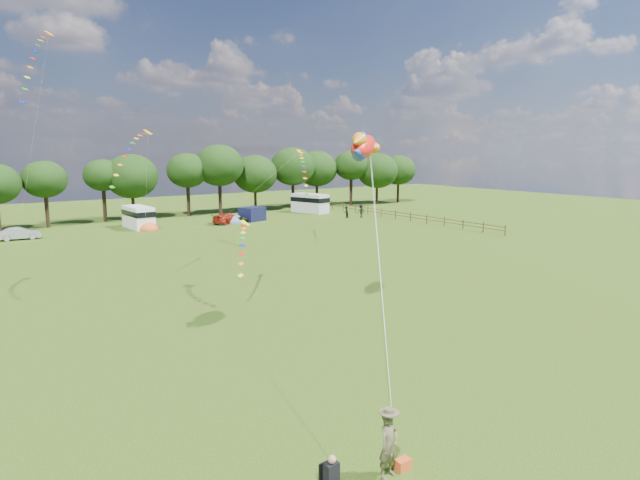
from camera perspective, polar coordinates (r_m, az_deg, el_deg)
ground_plane at (r=28.05m, az=9.46°, el=-10.36°), size 180.00×180.00×0.00m
tree_line at (r=77.63m, az=-16.79°, el=6.87°), size 102.98×10.98×10.27m
fence at (r=73.96m, az=8.83°, el=2.66°), size 0.12×33.12×1.20m
car_b at (r=65.51m, az=-29.40°, el=0.61°), size 3.84×1.56×1.34m
car_c at (r=70.58m, az=-9.74°, el=2.29°), size 4.95×3.52×1.37m
car_d at (r=71.00m, az=-9.55°, el=2.29°), size 5.07×3.77×1.26m
campervan_c at (r=69.11m, az=-18.80°, el=2.39°), size 2.66×5.60×2.68m
campervan_d at (r=81.83m, az=-1.08°, el=4.02°), size 3.94×6.29×2.86m
tent_orange at (r=67.26m, az=-17.86°, el=1.03°), size 2.60×2.85×2.04m
tent_greyblue at (r=71.20m, az=-9.36°, el=1.82°), size 3.13×3.42×2.33m
awning_navy at (r=72.85m, az=-7.24°, el=2.77°), size 3.60×3.24×1.87m
kite_flyer at (r=16.83m, az=7.34°, el=-20.88°), size 0.82×0.63×2.00m
camp_chair at (r=15.88m, az=1.17°, el=-23.61°), size 0.59×0.59×1.37m
kite_bag at (r=17.62m, az=8.83°, el=-22.57°), size 0.48×0.32×0.34m
fish_kite at (r=29.31m, az=4.53°, el=9.89°), size 3.42×2.86×1.91m
streamer_kite_a at (r=44.94m, az=-27.88°, el=17.20°), size 3.28×5.55×5.74m
streamer_kite_b at (r=38.64m, az=-19.26°, el=9.30°), size 4.22×4.64×3.77m
streamer_kite_c at (r=35.56m, az=-8.20°, el=0.15°), size 3.22×5.00×2.82m
walker_a at (r=75.36m, az=2.79°, el=2.99°), size 0.94×0.76×1.67m
walker_b at (r=75.96m, az=4.40°, el=3.10°), size 1.23×0.60×1.87m
streamer_kite_d at (r=54.11m, az=-1.88°, el=8.05°), size 2.68×5.00×4.29m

